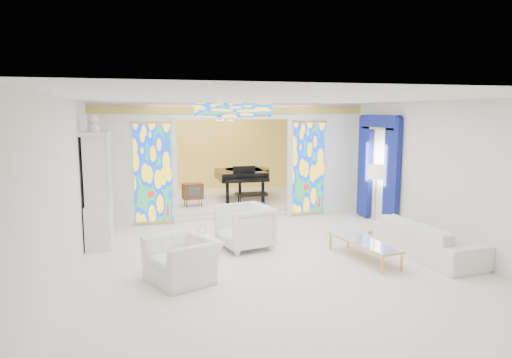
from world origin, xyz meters
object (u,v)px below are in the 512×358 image
object	(u,v)px
armchair_right	(245,227)
coffee_table	(364,242)
china_cabinet	(98,189)
armchair_left	(182,260)
sofa	(428,239)
grand_piano	(244,175)
tv_console	(193,191)

from	to	relation	value
armchair_right	coffee_table	world-z (taller)	armchair_right
china_cabinet	armchair_right	distance (m)	3.19
china_cabinet	armchair_left	size ratio (longest dim) A/B	2.46
sofa	grand_piano	distance (m)	6.36
grand_piano	tv_console	world-z (taller)	grand_piano
coffee_table	tv_console	world-z (taller)	tv_console
tv_console	grand_piano	bearing A→B (deg)	17.91
armchair_right	coffee_table	distance (m)	2.38
armchair_left	coffee_table	distance (m)	3.43
sofa	tv_console	bearing A→B (deg)	32.36
armchair_left	tv_console	size ratio (longest dim) A/B	1.76
grand_piano	tv_console	distance (m)	1.87
sofa	coffee_table	size ratio (longest dim) A/B	1.33
china_cabinet	armchair_right	size ratio (longest dim) A/B	2.76
grand_piano	tv_console	bearing A→B (deg)	-152.83
tv_console	armchair_left	bearing A→B (deg)	-107.09
coffee_table	grand_piano	size ratio (longest dim) A/B	0.66
china_cabinet	armchair_left	world-z (taller)	china_cabinet
armchair_right	tv_console	world-z (taller)	armchair_right
china_cabinet	tv_console	distance (m)	3.47
china_cabinet	armchair_left	distance (m)	3.14
china_cabinet	sofa	xyz separation A→B (m)	(6.17, -2.62, -0.83)
grand_piano	sofa	bearing A→B (deg)	-68.15
china_cabinet	grand_piano	world-z (taller)	china_cabinet
armchair_right	grand_piano	distance (m)	4.65
china_cabinet	grand_piano	xyz separation A→B (m)	(3.97, 3.32, -0.28)
armchair_left	armchair_right	distance (m)	2.07
coffee_table	china_cabinet	bearing A→B (deg)	152.92
armchair_right	grand_piano	bearing A→B (deg)	153.85
grand_piano	tv_console	xyz separation A→B (m)	(-1.67, -0.80, -0.30)
sofa	china_cabinet	bearing A→B (deg)	62.43
armchair_right	sofa	bearing A→B (deg)	53.78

